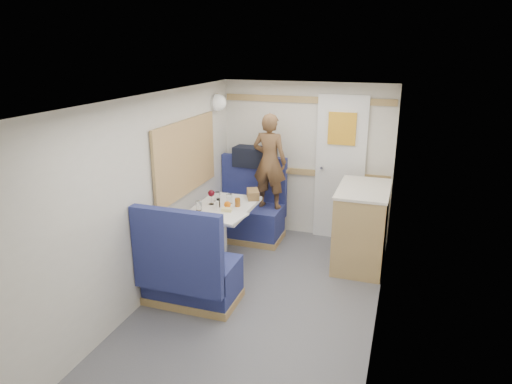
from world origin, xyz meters
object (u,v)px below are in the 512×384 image
(galley_counter, at_px, (361,226))
(salt_grinder, at_px, (217,205))
(bench_near, at_px, (190,276))
(tumbler_mid, at_px, (217,196))
(dome_light, at_px, (218,102))
(person, at_px, (270,161))
(bench_far, at_px, (249,215))
(duffel_bag, at_px, (255,157))
(beer_glass, at_px, (238,202))
(pepper_grinder, at_px, (218,203))
(cheese_block, at_px, (227,210))
(bread_loaf, at_px, (253,194))
(tumbler_right, at_px, (229,199))
(orange_fruit, at_px, (227,205))
(wine_glass, at_px, (211,194))
(tumbler_left, at_px, (199,206))
(tray, at_px, (229,217))
(dinette_table, at_px, (223,219))

(galley_counter, height_order, salt_grinder, galley_counter)
(bench_near, height_order, salt_grinder, bench_near)
(tumbler_mid, relative_size, salt_grinder, 1.13)
(dome_light, height_order, salt_grinder, dome_light)
(person, bearing_deg, bench_near, 85.76)
(galley_counter, bearing_deg, tumbler_mid, -166.21)
(bench_far, distance_m, duffel_bag, 0.77)
(dome_light, relative_size, person, 0.17)
(beer_glass, relative_size, pepper_grinder, 0.92)
(cheese_block, relative_size, bread_loaf, 0.46)
(duffel_bag, relative_size, tumbler_right, 4.88)
(duffel_bag, bearing_deg, person, -38.27)
(tumbler_mid, bearing_deg, orange_fruit, -46.72)
(dome_light, distance_m, wine_glass, 1.25)
(pepper_grinder, bearing_deg, bread_loaf, 57.69)
(bread_loaf, bearing_deg, pepper_grinder, -122.31)
(tumbler_right, height_order, pepper_grinder, tumbler_right)
(dome_light, height_order, wine_glass, dome_light)
(cheese_block, distance_m, beer_glass, 0.24)
(bench_near, xyz_separation_m, orange_fruit, (0.09, 0.79, 0.48))
(tumbler_left, distance_m, bread_loaf, 0.71)
(tumbler_left, xyz_separation_m, tumbler_mid, (0.06, 0.35, -0.00))
(orange_fruit, height_order, salt_grinder, same)
(duffel_bag, bearing_deg, galley_counter, -17.42)
(bench_far, xyz_separation_m, tumbler_right, (0.03, -0.75, 0.47))
(dome_light, xyz_separation_m, orange_fruit, (0.48, -0.93, -0.97))
(bench_near, distance_m, tumbler_right, 1.09)
(dome_light, distance_m, orange_fruit, 1.43)
(orange_fruit, bearing_deg, person, 78.71)
(tumbler_left, height_order, tumbler_mid, tumbler_left)
(orange_fruit, height_order, bread_loaf, bread_loaf)
(tray, height_order, cheese_block, cheese_block)
(dinette_table, xyz_separation_m, bread_loaf, (0.22, 0.38, 0.20))
(salt_grinder, bearing_deg, dome_light, 111.08)
(duffel_bag, xyz_separation_m, tumbler_left, (-0.19, -1.32, -0.26))
(orange_fruit, bearing_deg, beer_glass, 61.96)
(dome_light, distance_m, beer_glass, 1.38)
(salt_grinder, bearing_deg, galley_counter, 23.77)
(dome_light, xyz_separation_m, duffel_bag, (0.38, 0.27, -0.72))
(bench_near, height_order, wine_glass, bench_near)
(tray, relative_size, salt_grinder, 3.99)
(bench_near, xyz_separation_m, beer_glass, (0.15, 0.92, 0.47))
(dome_light, bearing_deg, dinette_table, -65.35)
(tumbler_left, bearing_deg, tumbler_right, 53.10)
(galley_counter, height_order, orange_fruit, galley_counter)
(orange_fruit, height_order, wine_glass, wine_glass)
(duffel_bag, bearing_deg, bread_loaf, -69.07)
(tumbler_right, distance_m, pepper_grinder, 0.17)
(bench_far, bearing_deg, dome_light, -177.88)
(galley_counter, bearing_deg, wine_glass, -161.95)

